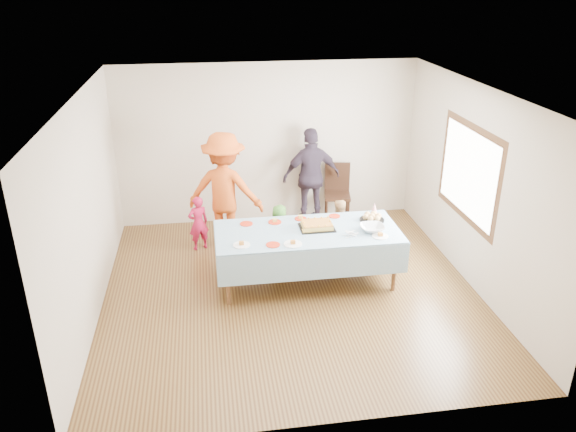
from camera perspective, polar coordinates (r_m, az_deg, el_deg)
name	(u,v)px	position (r m, az deg, el deg)	size (l,w,h in m)	color
ground	(290,290)	(7.76, 0.25, -7.53)	(5.00, 5.00, 0.00)	#482B14
room_walls	(295,167)	(7.02, 0.71, 4.99)	(5.04, 5.04, 2.72)	#C1B49E
party_table	(308,234)	(7.64, 2.01, -1.88)	(2.50, 1.10, 0.78)	brown
birthday_cake	(317,225)	(7.69, 2.95, -0.96)	(0.47, 0.37, 0.08)	black
rolls_tray	(372,218)	(7.99, 8.53, -0.16)	(0.35, 0.35, 0.10)	black
punch_bowl	(372,228)	(7.68, 8.55, -1.23)	(0.33, 0.33, 0.08)	silver
party_hat	(374,208)	(8.24, 8.77, 0.82)	(0.09, 0.09, 0.16)	silver
fork_pile	(351,233)	(7.51, 6.41, -1.76)	(0.24, 0.18, 0.07)	white
plate_red_far_a	(246,224)	(7.83, -4.25, -0.79)	(0.18, 0.18, 0.01)	red
plate_red_far_b	(275,222)	(7.86, -1.35, -0.61)	(0.19, 0.19, 0.01)	red
plate_red_far_c	(301,219)	(7.97, 1.28, -0.27)	(0.17, 0.17, 0.01)	red
plate_red_far_d	(334,216)	(8.08, 4.74, -0.01)	(0.16, 0.16, 0.01)	red
plate_red_near	(273,245)	(7.22, -1.53, -2.94)	(0.18, 0.18, 0.01)	red
plate_white_left	(242,245)	(7.23, -4.74, -2.95)	(0.22, 0.22, 0.01)	white
plate_white_mid	(293,244)	(7.24, 0.50, -2.86)	(0.24, 0.24, 0.01)	white
plate_white_right	(380,236)	(7.54, 9.35, -2.04)	(0.22, 0.22, 0.01)	white
dining_chair	(337,189)	(9.74, 5.03, 2.76)	(0.50, 0.50, 1.00)	black
toddler_left	(198,223)	(8.78, -9.09, -0.71)	(0.32, 0.21, 0.88)	#B91741
toddler_mid	(279,233)	(8.33, -0.88, -1.76)	(0.43, 0.28, 0.88)	#376E24
toddler_right	(338,228)	(8.47, 5.07, -1.27)	(0.45, 0.35, 0.92)	tan
adult_left	(225,190)	(8.69, -6.44, 2.60)	(1.18, 0.68, 1.83)	#D5531A
adult_right	(311,177)	(9.47, 2.39, 4.02)	(0.98, 0.41, 1.67)	#362B3C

